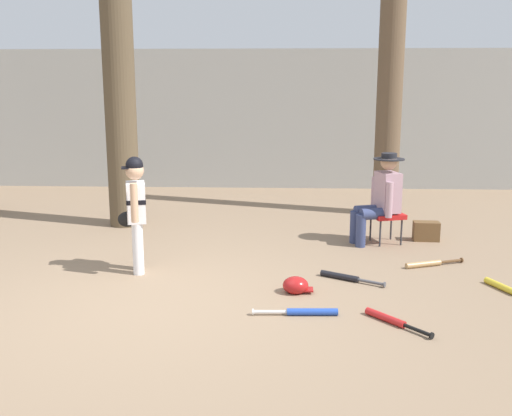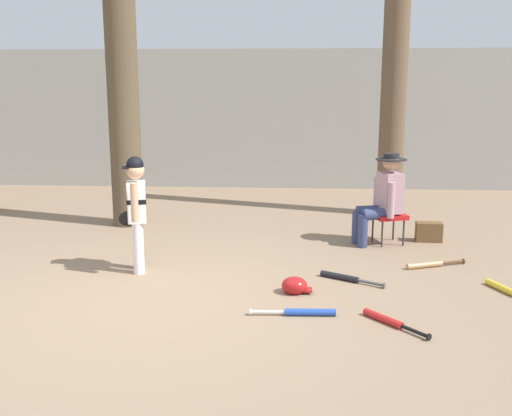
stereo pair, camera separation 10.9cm
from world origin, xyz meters
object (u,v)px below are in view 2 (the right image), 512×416
at_px(tree_behind_spectator, 395,56).
at_px(young_ballplayer, 136,206).
at_px(handbag_beside_stool, 429,232).
at_px(tree_near_player, 121,41).
at_px(bat_wood_tan, 429,265).
at_px(bat_yellow_trainer, 506,290).
at_px(seated_spectator, 383,196).
at_px(batting_helmet_red, 295,286).
at_px(bat_red_barrel, 388,320).
at_px(bat_black_composite, 344,278).
at_px(folding_stool, 389,217).
at_px(bat_blue_youth, 303,312).

relative_size(tree_behind_spectator, young_ballplayer, 4.37).
relative_size(young_ballplayer, handbag_beside_stool, 3.84).
height_order(tree_near_player, bat_wood_tan, tree_near_player).
distance_m(tree_near_player, bat_yellow_trainer, 5.98).
bearing_deg(tree_behind_spectator, handbag_beside_stool, -80.64).
relative_size(seated_spectator, batting_helmet_red, 3.88).
bearing_deg(bat_red_barrel, seated_spectator, 83.29).
bearing_deg(handbag_beside_stool, tree_near_player, 170.38).
relative_size(tree_near_player, young_ballplayer, 4.71).
bearing_deg(bat_black_composite, seated_spectator, 68.54).
bearing_deg(batting_helmet_red, bat_black_composite, 37.86).
bearing_deg(tree_behind_spectator, batting_helmet_red, -111.81).
height_order(tree_behind_spectator, young_ballplayer, tree_behind_spectator).
bearing_deg(handbag_beside_stool, young_ballplayer, -157.18).
relative_size(bat_yellow_trainer, bat_wood_tan, 0.96).
relative_size(tree_near_player, handbag_beside_stool, 18.08).
height_order(tree_behind_spectator, batting_helmet_red, tree_behind_spectator).
xyz_separation_m(handbag_beside_stool, bat_yellow_trainer, (0.34, -1.99, -0.10)).
xyz_separation_m(young_ballplayer, bat_black_composite, (2.31, -0.20, -0.71)).
bearing_deg(tree_near_player, bat_red_barrel, -47.29).
xyz_separation_m(young_ballplayer, handbag_beside_stool, (3.57, 1.50, -0.61)).
height_order(handbag_beside_stool, bat_wood_tan, handbag_beside_stool).
bearing_deg(batting_helmet_red, folding_stool, 58.04).
distance_m(bat_yellow_trainer, batting_helmet_red, 2.14).
distance_m(young_ballplayer, folding_stool, 3.32).
height_order(bat_wood_tan, batting_helmet_red, batting_helmet_red).
xyz_separation_m(young_ballplayer, bat_red_barrel, (2.59, -1.37, -0.71)).
bearing_deg(tree_near_player, handbag_beside_stool, -9.62).
bearing_deg(bat_blue_youth, young_ballplayer, 146.57).
distance_m(handbag_beside_stool, bat_wood_tan, 1.20).
height_order(tree_behind_spectator, bat_red_barrel, tree_behind_spectator).
xyz_separation_m(bat_wood_tan, batting_helmet_red, (-1.55, -0.95, 0.04)).
relative_size(folding_stool, bat_red_barrel, 0.85).
height_order(tree_behind_spectator, bat_blue_youth, tree_behind_spectator).
bearing_deg(bat_red_barrel, bat_yellow_trainer, 33.82).
height_order(handbag_beside_stool, batting_helmet_red, handbag_beside_stool).
relative_size(tree_behind_spectator, bat_yellow_trainer, 8.13).
relative_size(seated_spectator, bat_red_barrel, 2.07).
height_order(bat_red_barrel, bat_black_composite, same).
bearing_deg(batting_helmet_red, bat_blue_youth, -82.65).
bearing_deg(bat_black_composite, young_ballplayer, 174.98).
height_order(young_ballplayer, folding_stool, young_ballplayer).
bearing_deg(seated_spectator, bat_yellow_trainer, -61.16).
height_order(folding_stool, bat_wood_tan, folding_stool).
xyz_separation_m(tree_near_player, bat_red_barrel, (3.32, -3.60, -2.64)).
bearing_deg(bat_blue_youth, handbag_beside_stool, 57.66).
xyz_separation_m(handbag_beside_stool, bat_red_barrel, (-0.98, -2.87, -0.10)).
height_order(folding_stool, batting_helmet_red, folding_stool).
height_order(tree_near_player, seated_spectator, tree_near_player).
distance_m(bat_red_barrel, bat_black_composite, 1.20).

